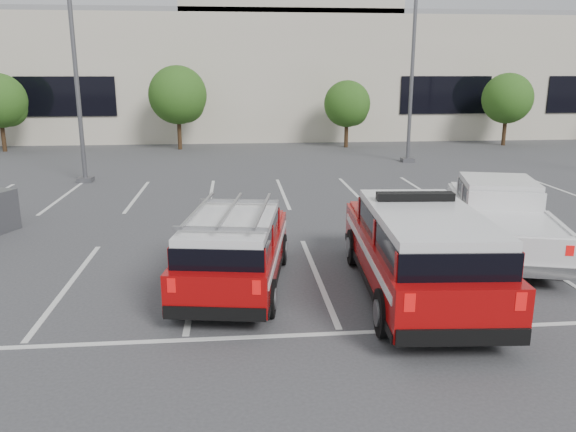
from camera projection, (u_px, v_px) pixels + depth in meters
name	position (u px, v px, depth m)	size (l,w,h in m)	color
ground	(317.00, 276.00, 12.57)	(120.00, 120.00, 0.00)	#3B3B3E
stall_markings	(296.00, 224.00, 16.91)	(23.00, 15.00, 0.01)	silver
convention_building	(259.00, 68.00, 42.14)	(60.00, 16.99, 13.20)	beige
tree_left	(1.00, 103.00, 31.77)	(3.07, 3.07, 4.42)	#3F2B19
tree_mid_left	(179.00, 97.00, 32.62)	(3.37, 3.37, 4.85)	#3F2B19
tree_mid_right	(348.00, 105.00, 33.68)	(2.77, 2.77, 3.99)	#3F2B19
tree_right	(508.00, 100.00, 34.53)	(3.07, 3.07, 4.42)	#3F2B19
light_pole_left	(74.00, 53.00, 22.12)	(0.90, 0.60, 10.24)	#59595E
light_pole_mid	(413.00, 56.00, 27.36)	(0.90, 0.60, 10.24)	#59595E
fire_chief_suv	(418.00, 257.00, 11.28)	(2.53, 5.99, 2.06)	#960708
white_pickup	(499.00, 223.00, 14.30)	(3.40, 6.08, 1.77)	silver
ladder_suv	(235.00, 255.00, 11.72)	(2.55, 4.90, 1.84)	#960708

